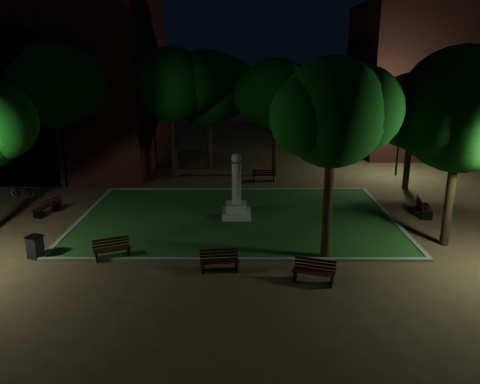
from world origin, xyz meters
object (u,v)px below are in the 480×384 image
object	(u,v)px
bench_far_side	(264,175)
bicycle	(23,190)
bench_west_near	(112,249)
bench_near_right	(314,272)
bench_near_left	(219,261)
bench_right_side	(423,208)
bench_left_side	(48,207)
monument	(237,200)
trash_bin	(35,247)

from	to	relation	value
bench_far_side	bicycle	world-z (taller)	bicycle
bench_west_near	bench_near_right	bearing A→B (deg)	-39.39
bench_near_left	bench_right_side	bearing A→B (deg)	25.51
bench_near_left	bench_left_side	bearing A→B (deg)	136.86
bench_left_side	bicycle	size ratio (longest dim) A/B	0.88
bench_near_right	bench_near_left	bearing A→B (deg)	-177.01
monument	bench_far_side	size ratio (longest dim) A/B	2.20
bench_near_right	trash_bin	bearing A→B (deg)	-172.59
monument	bench_far_side	world-z (taller)	monument
bench_left_side	bench_right_side	xyz separation A→B (m)	(18.94, -0.12, 0.01)
bench_near_right	trash_bin	size ratio (longest dim) A/B	1.69
bench_far_side	bicycle	xyz separation A→B (m)	(-13.73, -4.04, 0.12)
bench_near_left	bicycle	bearing A→B (deg)	133.86
bench_west_near	bench_far_side	distance (m)	13.85
bench_near_left	bench_near_right	size ratio (longest dim) A/B	0.95
monument	bench_left_side	size ratio (longest dim) A/B	1.94
bench_far_side	bench_near_right	bearing A→B (deg)	95.95
bench_near_left	bench_near_right	xyz separation A→B (m)	(3.38, -0.93, 0.01)
monument	bench_left_side	distance (m)	9.60
bench_left_side	bench_near_left	bearing A→B (deg)	73.55
bench_near_left	bench_left_side	distance (m)	11.10
bicycle	bench_left_side	bearing A→B (deg)	-117.49
bench_near_right	bench_far_side	bearing A→B (deg)	112.79
bench_near_right	bench_far_side	distance (m)	14.29
monument	bench_near_left	world-z (taller)	monument
bench_near_right	trash_bin	xyz separation A→B (m)	(-10.71, 2.06, 0.09)
bench_near_right	bench_left_side	size ratio (longest dim) A/B	0.95
bench_near_left	bench_left_side	world-z (taller)	bench_left_side
bench_near_left	bench_west_near	world-z (taller)	bench_near_left
bench_near_right	bench_left_side	world-z (taller)	bench_left_side
bench_west_near	bench_right_side	bearing A→B (deg)	-4.17
bench_right_side	bench_far_side	distance (m)	10.35
bench_near_left	bench_near_right	distance (m)	3.50
trash_bin	bench_far_side	bearing A→B (deg)	51.79
bench_near_right	bicycle	bearing A→B (deg)	163.82
bench_right_side	trash_bin	distance (m)	18.07
bench_near_right	bench_right_side	distance (m)	9.84
bench_near_right	bicycle	distance (m)	18.01
bench_west_near	bench_right_side	xyz separation A→B (m)	(14.26, 5.27, 0.04)
trash_bin	bicycle	world-z (taller)	bicycle
bench_near_right	bench_far_side	xyz separation A→B (m)	(-1.12, 14.24, -0.01)
bench_left_side	bench_right_side	size ratio (longest dim) A/B	0.99
bench_far_side	trash_bin	world-z (taller)	trash_bin
bench_near_right	bench_right_side	bearing A→B (deg)	66.35
bench_near_left	trash_bin	world-z (taller)	trash_bin
monument	trash_bin	bearing A→B (deg)	-148.79
monument	trash_bin	distance (m)	9.26
bench_near_left	bicycle	distance (m)	14.75
bench_left_side	bench_far_side	distance (m)	13.14
monument	bench_near_right	world-z (taller)	monument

